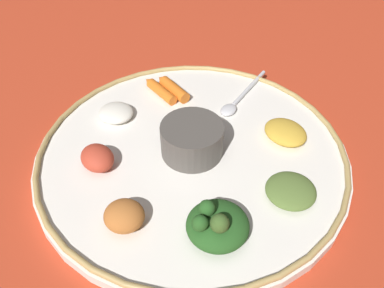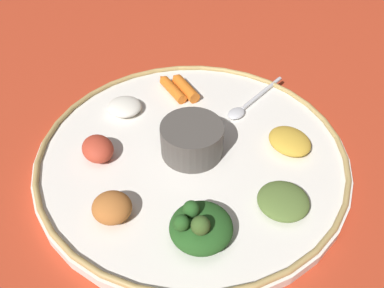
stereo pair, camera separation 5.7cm
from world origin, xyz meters
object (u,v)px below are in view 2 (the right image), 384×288
(greens_pile, at_px, (200,226))
(carrot_outer, at_px, (171,88))
(spoon, at_px, (248,104))
(center_bowl, at_px, (192,138))
(carrot_near_spoon, at_px, (184,87))

(greens_pile, height_order, carrot_outer, greens_pile)
(greens_pile, distance_m, carrot_outer, 0.30)
(spoon, distance_m, carrot_outer, 0.14)
(center_bowl, xyz_separation_m, greens_pile, (-0.14, -0.02, -0.01))
(spoon, distance_m, carrot_near_spoon, 0.11)
(center_bowl, height_order, carrot_near_spoon, center_bowl)
(center_bowl, relative_size, carrot_near_spoon, 1.18)
(greens_pile, relative_size, carrot_near_spoon, 1.36)
(center_bowl, bearing_deg, carrot_near_spoon, 9.80)
(center_bowl, bearing_deg, carrot_outer, 18.15)
(center_bowl, distance_m, carrot_outer, 0.15)
(carrot_near_spoon, relative_size, carrot_outer, 1.00)
(spoon, xyz_separation_m, carrot_outer, (0.03, 0.13, 0.00))
(spoon, bearing_deg, center_bowl, 143.79)
(greens_pile, bearing_deg, carrot_outer, 13.35)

